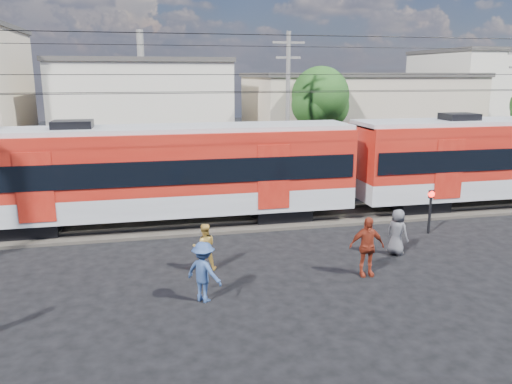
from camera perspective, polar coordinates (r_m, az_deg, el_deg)
The scene contains 15 objects.
ground at distance 14.02m, azimuth -3.63°, elevation -13.04°, with size 120.00×120.00×0.00m, color black.
track_bed at distance 21.42m, azimuth -6.92°, elevation -3.48°, with size 70.00×3.40×0.12m, color #2D2823.
rail_near at distance 20.67m, azimuth -6.73°, elevation -3.76°, with size 70.00×0.12×0.12m, color #59544C.
rail_far at distance 22.10m, azimuth -7.12°, elevation -2.63°, with size 70.00×0.12×0.12m, color #59544C.
commuter_train at distance 20.79m, azimuth -10.47°, elevation 2.53°, with size 50.30×3.08×4.17m.
building_midwest at distance 39.51m, azimuth -12.73°, elevation 9.30°, with size 12.24×12.24×7.30m.
building_mideast at distance 39.84m, azimuth 11.24°, elevation 8.68°, with size 16.32×10.20×6.30m.
building_east at distance 50.29m, azimuth 24.43°, elevation 9.82°, with size 10.20×10.20×8.30m.
utility_pole_mid at distance 28.58m, azimuth 3.64°, elevation 9.93°, with size 1.80×0.24×8.50m.
tree_near at distance 32.49m, azimuth 7.62°, elevation 10.47°, with size 3.82×3.64×6.72m.
pedestrian_b at distance 16.28m, azimuth -5.91°, elevation -6.27°, with size 0.76×0.59×1.56m, color #BC913A.
pedestrian_c at distance 14.11m, azimuth -6.00°, elevation -9.06°, with size 1.12×0.64×1.73m, color navy.
pedestrian_d at distance 16.09m, azimuth 12.54°, elevation -6.10°, with size 1.12×0.47×1.92m, color maroon.
pedestrian_e at distance 18.25m, azimuth 15.84°, elevation -4.41°, with size 0.80×0.52×1.64m, color #47474C.
crossing_signal at distance 20.88m, azimuth 19.32°, elevation -1.25°, with size 0.26×0.26×1.78m.
Camera 1 is at (-1.84, -12.43, 6.23)m, focal length 35.00 mm.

